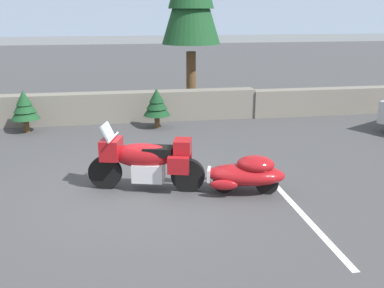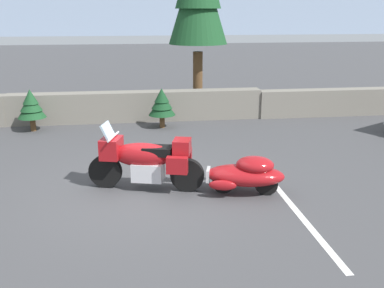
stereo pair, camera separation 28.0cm
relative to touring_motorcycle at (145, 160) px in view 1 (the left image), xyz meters
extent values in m
plane|color=#424244|center=(-0.07, -0.11, -0.62)|extent=(80.00, 80.00, 0.00)
cube|color=slate|center=(-0.07, 5.76, -0.15)|extent=(8.00, 0.57, 0.95)
cube|color=slate|center=(7.93, 5.67, -0.18)|extent=(8.00, 0.51, 0.89)
cylinder|color=black|center=(-0.79, 0.21, -0.29)|extent=(0.67, 0.30, 0.66)
cylinder|color=black|center=(0.80, -0.21, -0.29)|extent=(0.67, 0.30, 0.66)
cube|color=silver|center=(0.05, -0.01, -0.24)|extent=(0.69, 0.58, 0.36)
ellipsoid|color=maroon|center=(-0.04, 0.01, 0.09)|extent=(1.27, 0.73, 0.48)
cube|color=maroon|center=(-0.65, 0.17, 0.21)|extent=(0.48, 0.59, 0.40)
cube|color=#9EB7C6|center=(-0.69, 0.18, 0.54)|extent=(0.29, 0.47, 0.34)
cube|color=black|center=(0.25, -0.07, 0.19)|extent=(0.63, 0.49, 0.16)
cube|color=maroon|center=(0.71, -0.19, 0.29)|extent=(0.41, 0.47, 0.28)
cube|color=maroon|center=(0.58, -0.46, 0.01)|extent=(0.43, 0.26, 0.32)
cube|color=maroon|center=(0.74, 0.12, 0.01)|extent=(0.43, 0.26, 0.32)
cylinder|color=silver|center=(-0.60, 0.16, 0.44)|extent=(0.22, 0.69, 0.04)
cylinder|color=silver|center=(-0.74, 0.20, -0.04)|extent=(0.26, 0.13, 0.54)
cylinder|color=black|center=(1.49, -0.39, -0.40)|extent=(0.45, 0.21, 0.44)
cylinder|color=black|center=(2.29, -0.61, -0.40)|extent=(0.45, 0.21, 0.44)
ellipsoid|color=maroon|center=(1.89, -0.50, -0.24)|extent=(1.62, 1.04, 0.40)
ellipsoid|color=maroon|center=(2.06, -0.55, -0.02)|extent=(0.84, 0.73, 0.32)
cube|color=silver|center=(1.20, -0.32, -0.26)|extent=(0.14, 0.32, 0.24)
ellipsoid|color=maroon|center=(1.41, -0.70, -0.34)|extent=(0.54, 0.27, 0.20)
ellipsoid|color=maroon|center=(1.57, -0.09, -0.34)|extent=(0.54, 0.27, 0.20)
cylinder|color=silver|center=(0.82, -0.22, -0.35)|extent=(0.69, 0.23, 0.05)
cylinder|color=brown|center=(2.12, 7.25, 0.40)|extent=(0.34, 0.34, 2.03)
cylinder|color=brown|center=(0.66, 4.79, -0.45)|extent=(0.16, 0.16, 0.35)
cone|color=#143D1E|center=(0.66, 4.79, 0.04)|extent=(0.81, 0.81, 0.55)
cone|color=#143D1E|center=(0.66, 4.79, 0.21)|extent=(0.63, 0.63, 0.48)
cone|color=#143D1E|center=(0.66, 4.79, 0.37)|extent=(0.44, 0.44, 0.41)
cylinder|color=brown|center=(-3.13, 4.91, -0.44)|extent=(0.16, 0.16, 0.36)
cone|color=#194723|center=(-3.13, 4.91, 0.06)|extent=(0.81, 0.81, 0.56)
cone|color=#194723|center=(-3.13, 4.91, 0.23)|extent=(0.63, 0.63, 0.49)
cone|color=#194723|center=(-3.13, 4.91, 0.40)|extent=(0.45, 0.45, 0.42)
cube|color=silver|center=(2.61, -1.61, -0.62)|extent=(0.12, 3.60, 0.01)
camera|label=1|loc=(-0.47, -8.23, 2.80)|focal=41.57mm
camera|label=2|loc=(-0.20, -8.28, 2.80)|focal=41.57mm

